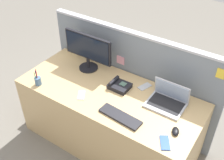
# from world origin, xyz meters

# --- Properties ---
(ground_plane) EXTENTS (10.00, 10.00, 0.00)m
(ground_plane) POSITION_xyz_m (0.00, 0.00, 0.00)
(ground_plane) COLOR slate
(desk) EXTENTS (1.90, 0.81, 0.74)m
(desk) POSITION_xyz_m (0.00, 0.00, 0.37)
(desk) COLOR tan
(desk) RESTS_ON ground_plane
(cubicle_divider) EXTENTS (2.04, 0.08, 1.22)m
(cubicle_divider) POSITION_xyz_m (-0.00, 0.44, 0.61)
(cubicle_divider) COLOR gray
(cubicle_divider) RESTS_ON ground_plane
(desktop_monitor) EXTENTS (0.59, 0.21, 0.42)m
(desktop_monitor) POSITION_xyz_m (-0.43, 0.23, 0.98)
(desktop_monitor) COLOR black
(desktop_monitor) RESTS_ON desk
(laptop) EXTENTS (0.35, 0.27, 0.21)m
(laptop) POSITION_xyz_m (0.56, 0.17, 0.79)
(laptop) COLOR #B2B5BC
(laptop) RESTS_ON desk
(desk_phone) EXTENTS (0.21, 0.18, 0.08)m
(desk_phone) POSITION_xyz_m (0.04, 0.11, 0.77)
(desk_phone) COLOR black
(desk_phone) RESTS_ON desk
(keyboard_main) EXTENTS (0.42, 0.15, 0.02)m
(keyboard_main) POSITION_xyz_m (0.28, -0.24, 0.75)
(keyboard_main) COLOR #232328
(keyboard_main) RESTS_ON desk
(computer_mouse_right_hand) EXTENTS (0.09, 0.12, 0.03)m
(computer_mouse_right_hand) POSITION_xyz_m (0.77, -0.13, 0.75)
(computer_mouse_right_hand) COLOR black
(computer_mouse_right_hand) RESTS_ON desk
(pen_cup) EXTENTS (0.07, 0.07, 0.18)m
(pen_cup) POSITION_xyz_m (-0.68, -0.31, 0.79)
(pen_cup) COLOR #4C7093
(pen_cup) RESTS_ON desk
(cell_phone_blue_case) EXTENTS (0.14, 0.17, 0.01)m
(cell_phone_blue_case) POSITION_xyz_m (0.75, -0.29, 0.74)
(cell_phone_blue_case) COLOR blue
(cell_phone_blue_case) RESTS_ON desk
(cell_phone_silver_slab) EXTENTS (0.11, 0.16, 0.01)m
(cell_phone_silver_slab) POSITION_xyz_m (0.26, 0.27, 0.74)
(cell_phone_silver_slab) COLOR #B7BAC1
(cell_phone_silver_slab) RESTS_ON desk
(cell_phone_white_slab) EXTENTS (0.13, 0.15, 0.01)m
(cell_phone_white_slab) POSITION_xyz_m (-0.20, -0.20, 0.74)
(cell_phone_white_slab) COLOR silver
(cell_phone_white_slab) RESTS_ON desk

